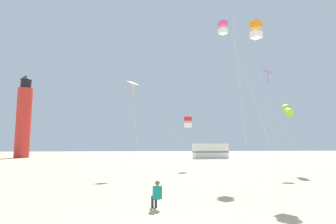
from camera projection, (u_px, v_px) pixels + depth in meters
name	position (u px, v px, depth m)	size (l,w,h in m)	color
kite_flyer_standing	(157.00, 194.00, 11.13)	(0.45, 0.56, 1.16)	#147F84
kite_tube_lime	(287.00, 110.00, 25.45)	(3.28, 3.54, 6.57)	silver
kite_box_rainbow	(223.00, 28.00, 23.61)	(2.42, 2.42, 13.35)	silver
kite_diamond_violet	(268.00, 76.00, 26.33)	(1.69, 1.69, 9.90)	silver
kite_box_scarlet	(188.00, 122.00, 29.17)	(2.67, 2.67, 5.61)	silver
kite_box_orange	(256.00, 30.00, 17.99)	(2.55, 2.52, 10.78)	silver
kite_diamond_gold	(133.00, 86.00, 24.98)	(1.29, 1.29, 8.49)	silver
lighthouse_distant	(24.00, 118.00, 54.51)	(2.80, 2.80, 16.80)	red
rv_van_white	(210.00, 151.00, 51.12)	(6.51, 2.55, 2.80)	white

